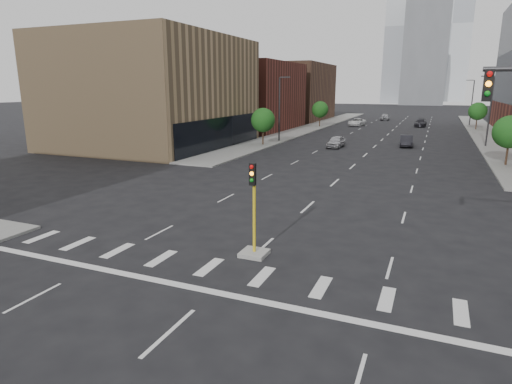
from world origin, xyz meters
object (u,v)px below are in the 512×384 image
Objects in this scene: car_near_left at (336,142)px; car_mid_right at (406,141)px; car_far_left at (357,122)px; median_traffic_signal at (254,236)px; car_distant at (385,117)px; car_deep_right at (421,123)px.

car_near_left reaches higher than car_mid_right.
car_far_left is (-11.48, 29.19, 0.01)m from car_mid_right.
median_traffic_signal reaches higher than car_mid_right.
car_mid_right is (8.37, 4.42, -0.02)m from car_near_left.
car_mid_right is 0.99× the size of car_distant.
car_far_left is at bearing 97.14° from car_near_left.
car_near_left is at bearing -77.38° from car_far_left.
car_distant reaches higher than car_mid_right.
car_distant is at bearing 91.37° from car_near_left.
car_near_left is 33.75m from car_far_left.
car_distant is (-7.93, 46.96, 0.04)m from car_mid_right.
car_mid_right is at bearing 84.88° from median_traffic_signal.
car_mid_right reaches higher than car_deep_right.
car_mid_right is 0.83× the size of car_far_left.
car_distant is at bearing 92.64° from median_traffic_signal.
car_mid_right is at bearing -88.99° from car_deep_right.
median_traffic_signal is at bearing -99.82° from car_mid_right.
median_traffic_signal reaches higher than car_near_left.
car_mid_right is (3.81, 42.48, -0.23)m from median_traffic_signal.
car_near_left is at bearing 96.83° from median_traffic_signal.
car_deep_right is (12.03, 2.76, -0.01)m from car_far_left.
median_traffic_signal is at bearing -88.70° from car_distant.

